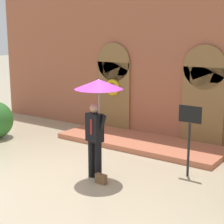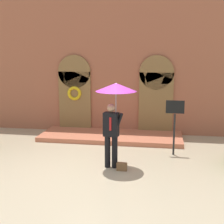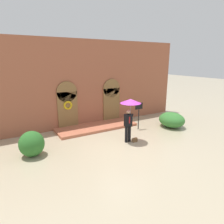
{
  "view_description": "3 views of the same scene",
  "coord_description": "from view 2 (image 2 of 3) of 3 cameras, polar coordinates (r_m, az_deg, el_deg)",
  "views": [
    {
      "loc": [
        5.63,
        -6.45,
        3.39
      ],
      "look_at": [
        0.13,
        1.36,
        1.34
      ],
      "focal_mm": 60.0,
      "sensor_mm": 36.0,
      "label": 1
    },
    {
      "loc": [
        1.81,
        -7.99,
        3.2
      ],
      "look_at": [
        0.29,
        1.45,
        1.32
      ],
      "focal_mm": 50.0,
      "sensor_mm": 36.0,
      "label": 2
    },
    {
      "loc": [
        -5.32,
        -8.15,
        4.34
      ],
      "look_at": [
        0.31,
        1.59,
        1.38
      ],
      "focal_mm": 32.0,
      "sensor_mm": 36.0,
      "label": 3
    }
  ],
  "objects": [
    {
      "name": "person_with_umbrella",
      "position": [
        8.35,
        0.5,
        2.26
      ],
      "size": [
        1.1,
        1.1,
        2.36
      ],
      "color": "black",
      "rests_on": "ground"
    },
    {
      "name": "handbag",
      "position": [
        8.59,
        1.82,
        -9.95
      ],
      "size": [
        0.29,
        0.14,
        0.22
      ],
      "primitive_type": "cube",
      "rotation": [
        0.0,
        0.0,
        -0.06
      ],
      "color": "brown",
      "rests_on": "ground"
    },
    {
      "name": "building_facade",
      "position": [
        12.29,
        0.65,
        8.69
      ],
      "size": [
        14.0,
        2.3,
        5.6
      ],
      "color": "#9E563D",
      "rests_on": "ground"
    },
    {
      "name": "sign_post",
      "position": [
        9.75,
        11.39,
        -1.16
      ],
      "size": [
        0.56,
        0.06,
        1.72
      ],
      "color": "black",
      "rests_on": "ground"
    },
    {
      "name": "ground_plane",
      "position": [
        8.79,
        -3.44,
        -10.23
      ],
      "size": [
        80.0,
        80.0,
        0.0
      ],
      "primitive_type": "plane",
      "color": "tan"
    }
  ]
}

